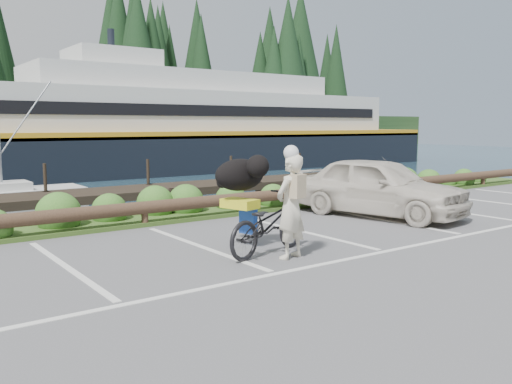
# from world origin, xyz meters

# --- Properties ---
(ground) EXTENTS (72.00, 72.00, 0.00)m
(ground) POSITION_xyz_m (0.00, 0.00, 0.00)
(ground) COLOR #525154
(vegetation_strip) EXTENTS (34.00, 1.60, 0.10)m
(vegetation_strip) POSITION_xyz_m (0.00, 5.30, 0.05)
(vegetation_strip) COLOR #3D5B21
(vegetation_strip) RESTS_ON ground
(log_rail) EXTENTS (32.00, 0.30, 0.60)m
(log_rail) POSITION_xyz_m (0.00, 4.60, 0.00)
(log_rail) COLOR #443021
(log_rail) RESTS_ON ground
(bicycle) EXTENTS (2.26, 1.28, 1.12)m
(bicycle) POSITION_xyz_m (0.71, 0.76, 0.56)
(bicycle) COLOR black
(bicycle) RESTS_ON ground
(cyclist) EXTENTS (0.77, 0.61, 1.87)m
(cyclist) POSITION_xyz_m (0.84, 0.28, 0.93)
(cyclist) COLOR beige
(cyclist) RESTS_ON ground
(dog) EXTENTS (0.78, 1.16, 0.61)m
(dog) POSITION_xyz_m (0.53, 1.42, 1.43)
(dog) COLOR black
(dog) RESTS_ON bicycle
(parked_car) EXTENTS (2.78, 4.86, 1.56)m
(parked_car) POSITION_xyz_m (5.56, 2.40, 0.78)
(parked_car) COLOR beige
(parked_car) RESTS_ON ground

